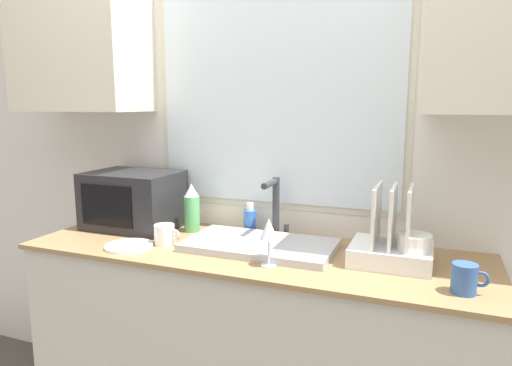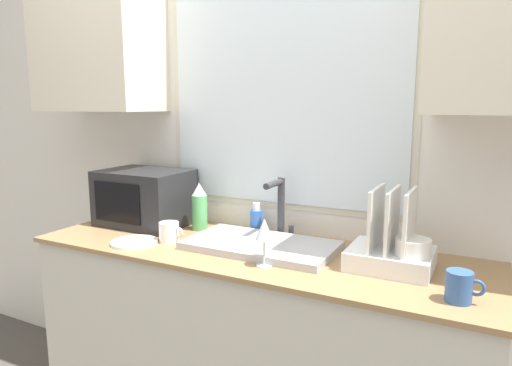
% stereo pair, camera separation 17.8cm
% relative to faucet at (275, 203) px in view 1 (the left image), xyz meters
% --- Properties ---
extents(countertop, '(1.88, 0.62, 0.90)m').
position_rel_faucet_xyz_m(countertop, '(-0.04, -0.19, -0.61)').
color(countertop, beige).
rests_on(countertop, ground_plane).
extents(wall_back, '(6.00, 0.38, 2.60)m').
position_rel_faucet_xyz_m(wall_back, '(-0.04, 0.09, 0.34)').
color(wall_back, silver).
rests_on(wall_back, ground_plane).
extents(sink_basin, '(0.60, 0.34, 0.03)m').
position_rel_faucet_xyz_m(sink_basin, '(-0.00, -0.18, -0.14)').
color(sink_basin, '#B2B2B7').
rests_on(sink_basin, countertop).
extents(faucet, '(0.08, 0.17, 0.27)m').
position_rel_faucet_xyz_m(faucet, '(0.00, 0.00, 0.00)').
color(faucet, '#333338').
rests_on(faucet, countertop).
extents(microwave, '(0.42, 0.31, 0.27)m').
position_rel_faucet_xyz_m(microwave, '(-0.69, -0.09, -0.02)').
color(microwave, '#232326').
rests_on(microwave, countertop).
extents(dish_rack, '(0.29, 0.25, 0.29)m').
position_rel_faucet_xyz_m(dish_rack, '(0.52, -0.17, -0.08)').
color(dish_rack, white).
rests_on(dish_rack, countertop).
extents(spray_bottle, '(0.07, 0.07, 0.22)m').
position_rel_faucet_xyz_m(spray_bottle, '(-0.39, -0.05, -0.05)').
color(spray_bottle, '#59B266').
rests_on(spray_bottle, countertop).
extents(soap_bottle, '(0.06, 0.06, 0.14)m').
position_rel_faucet_xyz_m(soap_bottle, '(-0.13, 0.03, -0.10)').
color(soap_bottle, blue).
rests_on(soap_bottle, countertop).
extents(mug_near_sink, '(0.12, 0.09, 0.09)m').
position_rel_faucet_xyz_m(mug_near_sink, '(-0.40, -0.27, -0.11)').
color(mug_near_sink, white).
rests_on(mug_near_sink, countertop).
extents(wine_glass, '(0.06, 0.06, 0.18)m').
position_rel_faucet_xyz_m(wine_glass, '(0.10, -0.35, -0.02)').
color(wine_glass, silver).
rests_on(wine_glass, countertop).
extents(mug_by_rack, '(0.11, 0.08, 0.10)m').
position_rel_faucet_xyz_m(mug_by_rack, '(0.75, -0.36, -0.11)').
color(mug_by_rack, '#335999').
rests_on(mug_by_rack, countertop).
extents(small_plate, '(0.20, 0.20, 0.01)m').
position_rel_faucet_xyz_m(small_plate, '(-0.51, -0.36, -0.15)').
color(small_plate, white).
rests_on(small_plate, countertop).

